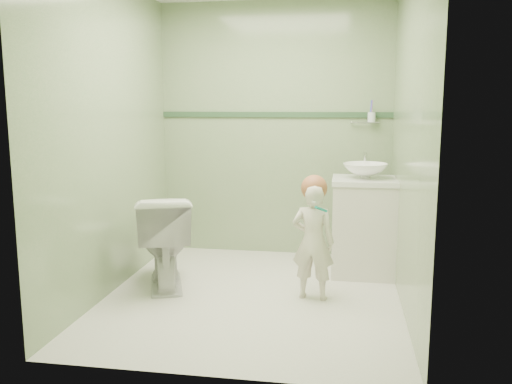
# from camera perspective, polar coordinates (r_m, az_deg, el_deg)

# --- Properties ---
(ground) EXTENTS (2.50, 2.50, 0.00)m
(ground) POSITION_cam_1_polar(r_m,az_deg,el_deg) (4.15, -0.34, -11.02)
(ground) COLOR white
(ground) RESTS_ON ground
(room_shell) EXTENTS (2.50, 2.54, 2.40)m
(room_shell) POSITION_cam_1_polar(r_m,az_deg,el_deg) (3.90, -0.36, 5.74)
(room_shell) COLOR gray
(room_shell) RESTS_ON ground
(trim_stripe) EXTENTS (2.20, 0.02, 0.05)m
(trim_stripe) POSITION_cam_1_polar(r_m,az_deg,el_deg) (5.12, 2.00, 8.28)
(trim_stripe) COLOR #2F4E32
(trim_stripe) RESTS_ON room_shell
(vanity) EXTENTS (0.52, 0.50, 0.80)m
(vanity) POSITION_cam_1_polar(r_m,az_deg,el_deg) (4.66, 11.39, -3.80)
(vanity) COLOR silver
(vanity) RESTS_ON ground
(counter) EXTENTS (0.54, 0.52, 0.04)m
(counter) POSITION_cam_1_polar(r_m,az_deg,el_deg) (4.58, 11.56, 1.19)
(counter) COLOR white
(counter) RESTS_ON vanity
(basin) EXTENTS (0.37, 0.37, 0.13)m
(basin) POSITION_cam_1_polar(r_m,az_deg,el_deg) (4.57, 11.59, 2.24)
(basin) COLOR white
(basin) RESTS_ON counter
(faucet) EXTENTS (0.03, 0.13, 0.18)m
(faucet) POSITION_cam_1_polar(r_m,az_deg,el_deg) (4.75, 11.54, 3.46)
(faucet) COLOR silver
(faucet) RESTS_ON counter
(cup_holder) EXTENTS (0.26, 0.07, 0.21)m
(cup_holder) POSITION_cam_1_polar(r_m,az_deg,el_deg) (5.03, 12.15, 7.81)
(cup_holder) COLOR silver
(cup_holder) RESTS_ON room_shell
(toilet) EXTENTS (0.65, 0.83, 0.75)m
(toilet) POSITION_cam_1_polar(r_m,az_deg,el_deg) (4.33, -9.80, -5.10)
(toilet) COLOR white
(toilet) RESTS_ON ground
(toddler) EXTENTS (0.34, 0.25, 0.87)m
(toddler) POSITION_cam_1_polar(r_m,az_deg,el_deg) (4.00, 6.11, -5.32)
(toddler) COLOR silver
(toddler) RESTS_ON ground
(hair_cap) EXTENTS (0.19, 0.19, 0.19)m
(hair_cap) POSITION_cam_1_polar(r_m,az_deg,el_deg) (3.94, 6.23, 0.43)
(hair_cap) COLOR #A35C39
(hair_cap) RESTS_ON toddler
(teal_toothbrush) EXTENTS (0.11, 0.14, 0.08)m
(teal_toothbrush) POSITION_cam_1_polar(r_m,az_deg,el_deg) (3.80, 6.90, -1.75)
(teal_toothbrush) COLOR #07897C
(teal_toothbrush) RESTS_ON toddler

